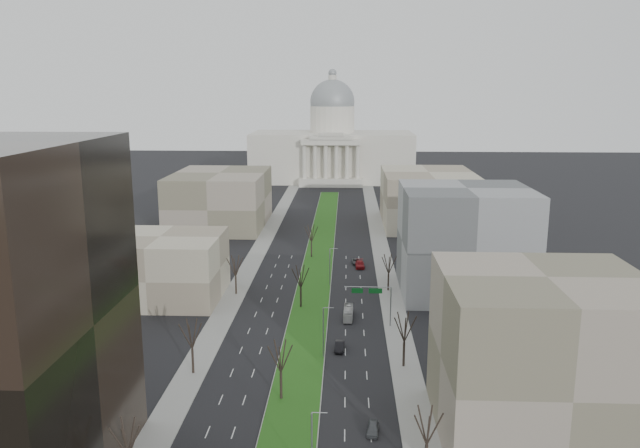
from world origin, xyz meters
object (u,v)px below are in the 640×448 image
(car_black, at_px, (340,346))
(car_red, at_px, (360,264))
(car_grey_near, at_px, (373,428))
(car_grey_far, at_px, (356,262))
(box_van, at_px, (348,313))

(car_black, bearing_deg, car_red, 87.49)
(car_red, bearing_deg, car_grey_near, -91.21)
(car_black, height_order, car_grey_far, car_black)
(box_van, bearing_deg, car_red, 87.18)
(car_grey_near, height_order, car_grey_far, car_grey_near)
(car_grey_near, xyz_separation_m, car_grey_far, (-1.13, 82.97, -0.03))
(car_grey_near, relative_size, car_black, 0.87)
(car_grey_far, bearing_deg, car_red, -79.99)
(car_red, height_order, car_grey_far, car_red)
(car_black, distance_m, car_red, 52.86)
(car_grey_near, bearing_deg, car_black, 106.41)
(car_red, xyz_separation_m, car_grey_far, (-0.92, 3.33, -0.18))
(car_black, xyz_separation_m, car_red, (4.61, 52.65, 0.08))
(car_grey_near, bearing_deg, box_van, 100.61)
(car_red, xyz_separation_m, box_van, (-3.05, -36.61, 0.25))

